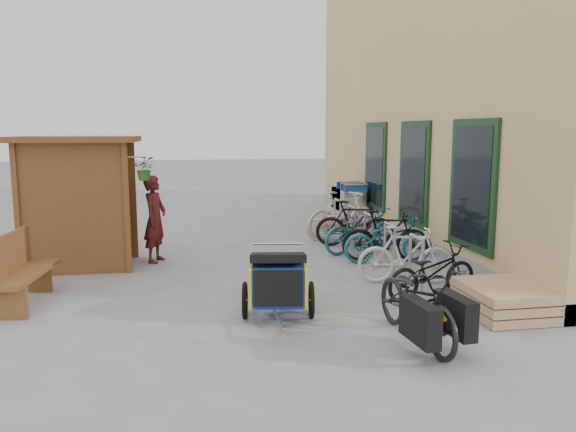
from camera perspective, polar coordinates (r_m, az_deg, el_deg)
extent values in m
plane|color=#97979A|center=(8.66, -1.55, -8.15)|extent=(80.00, 80.00, 0.00)
cube|color=#D1BE78|center=(14.89, 21.71, 11.94)|extent=(6.00, 13.00, 7.00)
cube|color=#97979A|center=(13.77, 10.51, -1.28)|extent=(0.18, 13.00, 0.30)
cube|color=#16321B|center=(9.92, 18.23, 3.01)|extent=(0.06, 1.50, 2.20)
cube|color=black|center=(9.90, 18.08, 3.01)|extent=(0.02, 1.25, 1.95)
cube|color=#16321B|center=(12.17, 12.68, 4.23)|extent=(0.06, 1.50, 2.20)
cube|color=black|center=(12.16, 12.55, 4.23)|extent=(0.02, 1.25, 1.95)
cube|color=#16321B|center=(14.50, 8.88, 5.03)|extent=(0.06, 1.50, 2.20)
cube|color=black|center=(14.49, 8.76, 5.04)|extent=(0.02, 1.25, 1.95)
cube|color=brown|center=(10.54, -25.82, 0.43)|extent=(0.09, 0.09, 2.30)
cube|color=brown|center=(10.20, -16.05, 0.71)|extent=(0.09, 0.09, 2.30)
cube|color=brown|center=(11.79, -24.13, 1.33)|extent=(0.09, 0.09, 2.30)
cube|color=brown|center=(11.48, -15.39, 1.61)|extent=(0.09, 0.09, 2.30)
cube|color=brown|center=(11.15, -24.78, 0.91)|extent=(0.05, 1.30, 2.30)
cube|color=brown|center=(10.36, -20.98, 0.59)|extent=(1.80, 0.05, 2.30)
cube|color=brown|center=(11.57, -19.84, 1.45)|extent=(1.80, 0.05, 2.30)
cube|color=brown|center=(10.88, -20.72, 7.32)|extent=(2.15, 1.65, 0.10)
cube|color=brown|center=(11.04, -21.33, -0.27)|extent=(1.30, 1.15, 0.04)
cube|color=brown|center=(10.96, -21.51, 2.83)|extent=(1.30, 1.15, 0.04)
cylinder|color=#A5A8AD|center=(10.10, -15.24, 5.80)|extent=(0.36, 0.02, 0.02)
imported|color=#225E21|center=(10.10, -14.35, 4.70)|extent=(0.38, 0.33, 0.42)
cylinder|color=#A5A8AD|center=(8.94, 13.49, -5.06)|extent=(0.05, 0.05, 0.84)
cylinder|color=#A5A8AD|center=(9.38, 12.28, -4.36)|extent=(0.05, 0.05, 0.84)
cylinder|color=#A5A8AD|center=(9.07, 12.96, -2.12)|extent=(0.05, 0.50, 0.05)
cylinder|color=#A5A8AD|center=(10.02, 10.77, -3.48)|extent=(0.05, 0.05, 0.84)
cylinder|color=#A5A8AD|center=(10.48, 9.80, -2.92)|extent=(0.05, 0.05, 0.84)
cylinder|color=#A5A8AD|center=(10.17, 10.34, -0.88)|extent=(0.05, 0.50, 0.05)
cylinder|color=#A5A8AD|center=(11.12, 8.59, -2.20)|extent=(0.05, 0.05, 0.84)
cylinder|color=#A5A8AD|center=(11.59, 7.80, -1.74)|extent=(0.05, 0.05, 0.84)
cylinder|color=#A5A8AD|center=(11.29, 8.23, 0.13)|extent=(0.05, 0.50, 0.05)
cylinder|color=#A5A8AD|center=(12.25, 6.80, -1.16)|extent=(0.05, 0.05, 0.84)
cylinder|color=#A5A8AD|center=(12.72, 6.16, -0.78)|extent=(0.05, 0.05, 0.84)
cylinder|color=#A5A8AD|center=(12.42, 6.51, 0.95)|extent=(0.05, 0.50, 0.05)
cylinder|color=#A5A8AD|center=(13.39, 5.32, -0.29)|extent=(0.05, 0.05, 0.84)
cylinder|color=#A5A8AD|center=(13.86, 4.78, 0.03)|extent=(0.05, 0.05, 0.84)
cylinder|color=#A5A8AD|center=(13.57, 5.07, 1.63)|extent=(0.05, 0.50, 0.05)
cube|color=tan|center=(8.36, 21.04, -8.86)|extent=(1.00, 1.20, 0.12)
cube|color=tan|center=(8.32, 21.09, -7.94)|extent=(1.00, 1.20, 0.12)
cube|color=tan|center=(8.28, 21.15, -7.02)|extent=(1.00, 1.20, 0.12)
cube|color=brown|center=(8.97, -25.26, -5.34)|extent=(0.68, 1.69, 0.07)
cube|color=brown|center=(8.97, -26.75, -3.43)|extent=(0.24, 1.64, 0.55)
cube|color=brown|center=(8.42, -26.33, -8.01)|extent=(0.44, 0.11, 0.44)
cube|color=brown|center=(9.65, -24.15, -5.80)|extent=(0.44, 0.11, 0.44)
cube|color=silver|center=(15.02, 6.36, 1.60)|extent=(0.60, 0.93, 0.57)
cube|color=#164792|center=(14.53, 6.90, 2.87)|extent=(0.60, 0.04, 0.20)
cylinder|color=silver|center=(14.49, 6.95, 3.16)|extent=(0.64, 0.04, 0.04)
cylinder|color=black|center=(14.67, 5.83, -0.90)|extent=(0.04, 0.13, 0.13)
cube|color=silver|center=(15.38, 5.95, 1.78)|extent=(0.60, 0.93, 0.57)
cube|color=#164792|center=(14.89, 6.48, 3.02)|extent=(0.60, 0.04, 0.20)
cylinder|color=silver|center=(14.85, 6.52, 3.31)|extent=(0.64, 0.04, 0.04)
cylinder|color=black|center=(15.04, 5.43, -0.66)|extent=(0.04, 0.13, 0.13)
cube|color=silver|center=(15.75, 5.57, 1.95)|extent=(0.60, 0.93, 0.57)
cube|color=#164792|center=(15.26, 6.07, 3.17)|extent=(0.60, 0.04, 0.20)
cylinder|color=silver|center=(15.22, 6.11, 3.44)|extent=(0.64, 0.04, 0.04)
cylinder|color=black|center=(15.40, 5.06, -0.43)|extent=(0.04, 0.13, 0.13)
cube|color=navy|center=(7.60, -1.01, -6.61)|extent=(0.79, 0.97, 0.52)
cube|color=yellow|center=(7.60, -3.70, -6.61)|extent=(0.16, 0.88, 0.52)
cube|color=yellow|center=(7.61, 1.68, -6.59)|extent=(0.16, 0.88, 0.52)
cube|color=black|center=(7.15, -0.99, -7.34)|extent=(0.62, 0.13, 0.47)
cube|color=black|center=(7.57, -1.02, -4.23)|extent=(0.85, 0.94, 0.25)
torus|color=black|center=(7.68, -4.41, -8.54)|extent=(0.14, 0.51, 0.51)
torus|color=black|center=(7.69, 2.40, -8.51)|extent=(0.14, 0.51, 0.51)
cylinder|color=#B7B7BC|center=(6.96, -0.97, -10.38)|extent=(0.15, 0.75, 0.03)
cylinder|color=#B7B7BC|center=(7.97, -1.04, -2.85)|extent=(0.71, 0.14, 0.03)
imported|color=black|center=(6.94, 12.92, -8.49)|extent=(0.81, 1.90, 0.97)
cube|color=black|center=(6.38, 13.24, -10.40)|extent=(0.24, 0.66, 0.45)
cube|color=black|center=(6.70, 16.65, -9.60)|extent=(0.24, 0.66, 0.45)
cube|color=orange|center=(6.52, 15.01, -9.58)|extent=(0.14, 0.19, 0.12)
imported|color=maroon|center=(11.00, -13.36, -0.29)|extent=(0.59, 0.71, 1.67)
imported|color=black|center=(8.69, 14.43, -5.53)|extent=(1.67, 0.94, 0.83)
imported|color=silver|center=(9.45, 11.93, -3.87)|extent=(1.67, 0.78, 0.97)
imported|color=#1D5F74|center=(10.84, 10.16, -2.37)|extent=(1.75, 0.69, 0.90)
imported|color=black|center=(10.89, 9.90, -2.03)|extent=(1.73, 0.83, 1.00)
imported|color=#1D5F74|center=(11.65, 7.46, -1.44)|extent=(1.89, 1.17, 0.94)
imported|color=black|center=(12.22, 6.77, -0.78)|extent=(1.74, 0.88, 1.01)
imported|color=pink|center=(12.76, 5.40, -0.77)|extent=(1.66, 0.97, 0.83)
imported|color=silver|center=(13.16, 5.51, 0.15)|extent=(1.92, 1.09, 1.11)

